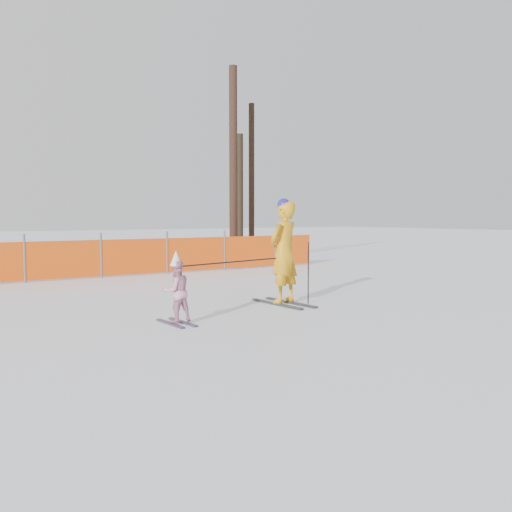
# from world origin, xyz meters

# --- Properties ---
(ground) EXTENTS (120.00, 120.00, 0.00)m
(ground) POSITION_xyz_m (0.00, 0.00, 0.00)
(ground) COLOR white
(ground) RESTS_ON ground
(adult) EXTENTS (0.82, 1.51, 2.04)m
(adult) POSITION_xyz_m (0.98, 0.97, 1.02)
(adult) COLOR black
(adult) RESTS_ON ground
(child) EXTENTS (0.48, 0.87, 1.16)m
(child) POSITION_xyz_m (-1.63, 0.37, 0.53)
(child) COLOR black
(child) RESTS_ON ground
(ski_poles) EXTENTS (2.95, 0.57, 1.19)m
(ski_poles) POSITION_xyz_m (0.26, 0.70, 0.80)
(ski_poles) COLOR black
(ski_poles) RESTS_ON ground
(safety_fence) EXTENTS (17.53, 0.06, 1.25)m
(safety_fence) POSITION_xyz_m (-1.52, 7.57, 0.56)
(safety_fence) COLOR #595960
(safety_fence) RESTS_ON ground
(tree_trunks) EXTENTS (1.47, 1.58, 7.03)m
(tree_trunks) POSITION_xyz_m (6.07, 10.14, 3.14)
(tree_trunks) COLOR #321E16
(tree_trunks) RESTS_ON ground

